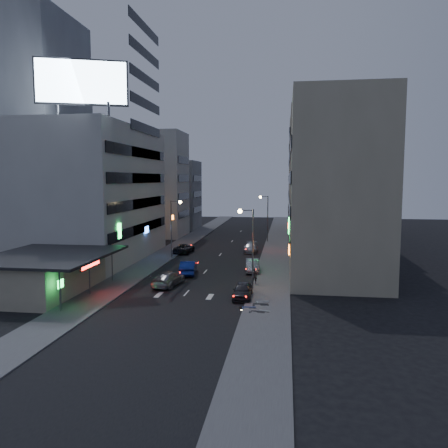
% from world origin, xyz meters
% --- Properties ---
extents(ground, '(180.00, 180.00, 0.00)m').
position_xyz_m(ground, '(0.00, 0.00, 0.00)').
color(ground, black).
rests_on(ground, ground).
extents(sidewalk_left, '(4.00, 120.00, 0.12)m').
position_xyz_m(sidewalk_left, '(-8.00, 30.00, 0.06)').
color(sidewalk_left, '#4C4C4F').
rests_on(sidewalk_left, ground).
extents(sidewalk_right, '(4.00, 120.00, 0.12)m').
position_xyz_m(sidewalk_right, '(8.00, 30.00, 0.06)').
color(sidewalk_right, '#4C4C4F').
rests_on(sidewalk_right, ground).
extents(food_court, '(11.00, 13.00, 3.88)m').
position_xyz_m(food_court, '(-13.90, 2.00, 1.98)').
color(food_court, tan).
rests_on(food_court, ground).
extents(white_building, '(14.00, 24.00, 18.00)m').
position_xyz_m(white_building, '(-17.00, 20.00, 9.00)').
color(white_building, '#B8B8B3').
rests_on(white_building, ground).
extents(grey_tower, '(10.00, 14.00, 34.00)m').
position_xyz_m(grey_tower, '(-26.00, 23.00, 17.00)').
color(grey_tower, gray).
rests_on(grey_tower, ground).
extents(shophouse_near, '(10.00, 11.00, 20.00)m').
position_xyz_m(shophouse_near, '(15.00, 10.50, 10.00)').
color(shophouse_near, tan).
rests_on(shophouse_near, ground).
extents(shophouse_mid, '(11.00, 12.00, 16.00)m').
position_xyz_m(shophouse_mid, '(15.50, 22.00, 8.00)').
color(shophouse_mid, gray).
rests_on(shophouse_mid, ground).
extents(shophouse_far, '(10.00, 14.00, 22.00)m').
position_xyz_m(shophouse_far, '(15.00, 35.00, 11.00)').
color(shophouse_far, tan).
rests_on(shophouse_far, ground).
extents(far_left_a, '(11.00, 10.00, 20.00)m').
position_xyz_m(far_left_a, '(-15.50, 45.00, 10.00)').
color(far_left_a, '#B8B8B3').
rests_on(far_left_a, ground).
extents(far_left_b, '(12.00, 10.00, 15.00)m').
position_xyz_m(far_left_b, '(-16.00, 58.00, 7.50)').
color(far_left_b, gray).
rests_on(far_left_b, ground).
extents(far_right_a, '(11.00, 12.00, 18.00)m').
position_xyz_m(far_right_a, '(15.50, 50.00, 9.00)').
color(far_right_a, gray).
rests_on(far_right_a, ground).
extents(far_right_b, '(12.00, 12.00, 24.00)m').
position_xyz_m(far_right_b, '(16.00, 64.00, 12.00)').
color(far_right_b, tan).
rests_on(far_right_b, ground).
extents(billboard, '(9.52, 3.75, 6.20)m').
position_xyz_m(billboard, '(-12.99, 9.97, 21.66)').
color(billboard, '#595B60').
rests_on(billboard, white_building).
extents(street_lamp_right_near, '(1.60, 0.44, 8.02)m').
position_xyz_m(street_lamp_right_near, '(5.90, 6.00, 5.36)').
color(street_lamp_right_near, '#595B60').
rests_on(street_lamp_right_near, sidewalk_right).
extents(street_lamp_left, '(1.60, 0.44, 8.02)m').
position_xyz_m(street_lamp_left, '(-5.90, 22.00, 5.36)').
color(street_lamp_left, '#595B60').
rests_on(street_lamp_left, sidewalk_left).
extents(street_lamp_right_far, '(1.60, 0.44, 8.02)m').
position_xyz_m(street_lamp_right_far, '(5.90, 40.00, 5.36)').
color(street_lamp_right_far, '#595B60').
rests_on(street_lamp_right_far, sidewalk_right).
extents(parked_car_right_near, '(1.79, 4.29, 1.45)m').
position_xyz_m(parked_car_right_near, '(5.60, 3.01, 0.73)').
color(parked_car_right_near, '#26262B').
rests_on(parked_car_right_near, ground).
extents(parked_car_right_mid, '(1.99, 4.65, 1.49)m').
position_xyz_m(parked_car_right_mid, '(5.60, 14.82, 0.74)').
color(parked_car_right_mid, gray).
rests_on(parked_car_right_mid, ground).
extents(parked_car_left, '(2.53, 5.10, 1.39)m').
position_xyz_m(parked_car_left, '(-5.60, 26.68, 0.69)').
color(parked_car_left, '#252429').
rests_on(parked_car_left, ground).
extents(parked_car_right_far, '(2.11, 4.86, 1.39)m').
position_xyz_m(parked_car_right_far, '(4.26, 28.77, 0.70)').
color(parked_car_right_far, '#9C9FA4').
rests_on(parked_car_right_far, ground).
extents(road_car_blue, '(2.37, 5.10, 1.62)m').
position_xyz_m(road_car_blue, '(-1.72, 12.30, 0.81)').
color(road_car_blue, navy).
rests_on(road_car_blue, ground).
extents(road_car_silver, '(2.89, 5.48, 1.51)m').
position_xyz_m(road_car_silver, '(-2.52, 6.64, 0.76)').
color(road_car_silver, '#97999F').
rests_on(road_car_silver, ground).
extents(person, '(0.62, 0.43, 1.62)m').
position_xyz_m(person, '(6.30, 8.37, 0.93)').
color(person, black).
rests_on(person, sidewalk_right).
extents(scooter_black_a, '(0.84, 1.84, 1.09)m').
position_xyz_m(scooter_black_a, '(7.93, -1.26, 0.66)').
color(scooter_black_a, black).
rests_on(scooter_black_a, sidewalk_right).
extents(scooter_silver_a, '(1.09, 1.73, 1.01)m').
position_xyz_m(scooter_silver_a, '(8.38, -1.12, 0.62)').
color(scooter_silver_a, '#919498').
rests_on(scooter_silver_a, sidewalk_right).
extents(scooter_blue, '(0.78, 1.83, 1.09)m').
position_xyz_m(scooter_blue, '(7.06, -0.01, 0.66)').
color(scooter_blue, navy).
rests_on(scooter_blue, sidewalk_right).
extents(scooter_black_b, '(0.83, 2.08, 1.24)m').
position_xyz_m(scooter_black_b, '(8.09, 1.06, 0.74)').
color(scooter_black_b, black).
rests_on(scooter_black_b, sidewalk_right).
extents(scooter_silver_b, '(0.76, 1.72, 1.02)m').
position_xyz_m(scooter_silver_b, '(8.09, 1.97, 0.63)').
color(scooter_silver_b, '#B0B4B8').
rests_on(scooter_silver_b, sidewalk_right).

